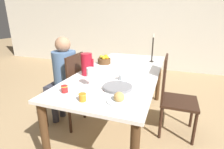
# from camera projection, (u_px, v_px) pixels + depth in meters

# --- Properties ---
(ground_plane) EXTENTS (20.00, 20.00, 0.00)m
(ground_plane) POSITION_uv_depth(u_px,v_px,m) (119.00, 125.00, 2.39)
(ground_plane) COLOR tan
(wall_back) EXTENTS (10.00, 0.06, 2.60)m
(wall_back) POSITION_uv_depth(u_px,v_px,m) (153.00, 21.00, 4.57)
(wall_back) COLOR beige
(wall_back) RESTS_ON ground_plane
(dining_table) EXTENTS (0.92, 2.01, 0.77)m
(dining_table) POSITION_uv_depth(u_px,v_px,m) (120.00, 78.00, 2.18)
(dining_table) COLOR white
(dining_table) RESTS_ON ground_plane
(chair_person_side) EXTENTS (0.42, 0.42, 0.97)m
(chair_person_side) POSITION_uv_depth(u_px,v_px,m) (69.00, 89.00, 2.28)
(chair_person_side) COLOR #331E14
(chair_person_side) RESTS_ON ground_plane
(chair_opposite) EXTENTS (0.42, 0.42, 0.97)m
(chair_opposite) POSITION_uv_depth(u_px,v_px,m) (173.00, 95.00, 2.11)
(chair_opposite) COLOR #331E14
(chair_opposite) RESTS_ON ground_plane
(person_seated) EXTENTS (0.39, 0.41, 1.18)m
(person_seated) POSITION_uv_depth(u_px,v_px,m) (63.00, 74.00, 2.28)
(person_seated) COLOR #33333D
(person_seated) RESTS_ON ground_plane
(red_pitcher) EXTENTS (0.15, 0.13, 0.25)m
(red_pitcher) POSITION_uv_depth(u_px,v_px,m) (87.00, 64.00, 1.97)
(red_pitcher) COLOR #A31423
(red_pitcher) RESTS_ON dining_table
(wine_glass_water) EXTENTS (0.08, 0.08, 0.18)m
(wine_glass_water) POSITION_uv_depth(u_px,v_px,m) (91.00, 73.00, 1.64)
(wine_glass_water) COLOR white
(wine_glass_water) RESTS_ON dining_table
(teacup_near_person) EXTENTS (0.14, 0.14, 0.06)m
(teacup_near_person) POSITION_uv_depth(u_px,v_px,m) (123.00, 78.00, 1.83)
(teacup_near_person) COLOR silver
(teacup_near_person) RESTS_ON dining_table
(serving_tray) EXTENTS (0.27, 0.27, 0.03)m
(serving_tray) POSITION_uv_depth(u_px,v_px,m) (117.00, 87.00, 1.62)
(serving_tray) COLOR gray
(serving_tray) RESTS_ON dining_table
(bread_plate) EXTENTS (0.20, 0.20, 0.08)m
(bread_plate) POSITION_uv_depth(u_px,v_px,m) (119.00, 99.00, 1.37)
(bread_plate) COLOR silver
(bread_plate) RESTS_ON dining_table
(jam_jar_amber) EXTENTS (0.06, 0.06, 0.06)m
(jam_jar_amber) POSITION_uv_depth(u_px,v_px,m) (65.00, 89.00, 1.54)
(jam_jar_amber) COLOR #A81E1E
(jam_jar_amber) RESTS_ON dining_table
(jam_jar_red) EXTENTS (0.06, 0.06, 0.06)m
(jam_jar_red) POSITION_uv_depth(u_px,v_px,m) (82.00, 97.00, 1.38)
(jam_jar_red) COLOR #C67A1E
(jam_jar_red) RESTS_ON dining_table
(fruit_bowl) EXTENTS (0.18, 0.18, 0.12)m
(fruit_bowl) POSITION_uv_depth(u_px,v_px,m) (104.00, 60.00, 2.46)
(fruit_bowl) COLOR brown
(fruit_bowl) RESTS_ON dining_table
(candlestick_tall) EXTENTS (0.06, 0.06, 0.41)m
(candlestick_tall) POSITION_uv_depth(u_px,v_px,m) (152.00, 51.00, 2.51)
(candlestick_tall) COLOR black
(candlestick_tall) RESTS_ON dining_table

